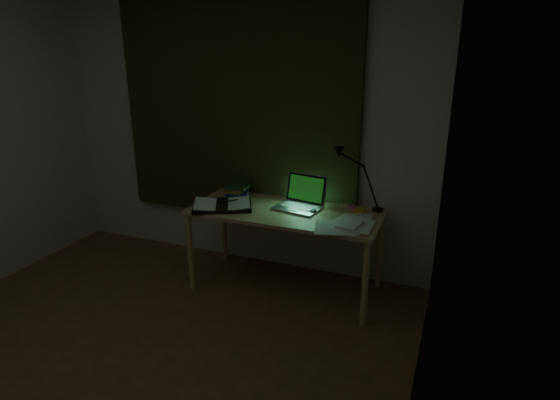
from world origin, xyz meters
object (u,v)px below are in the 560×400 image
(laptop, at_px, (297,194))
(desk_lamp, at_px, (380,181))
(open_textbook, at_px, (222,205))
(loose_papers, at_px, (343,223))
(desk, at_px, (285,250))
(book_stack, at_px, (237,190))

(laptop, bearing_deg, desk_lamp, 28.51)
(open_textbook, bearing_deg, laptop, -9.81)
(laptop, distance_m, loose_papers, 0.48)
(desk, distance_m, laptop, 0.49)
(book_stack, bearing_deg, open_textbook, -88.16)
(desk_lamp, bearing_deg, book_stack, -161.15)
(desk, xyz_separation_m, loose_papers, (0.50, -0.12, 0.36))
(laptop, distance_m, book_stack, 0.61)
(desk, bearing_deg, laptop, 39.05)
(open_textbook, xyz_separation_m, book_stack, (-0.01, 0.29, 0.04))
(laptop, bearing_deg, loose_papers, -13.16)
(open_textbook, bearing_deg, book_stack, 64.94)
(loose_papers, relative_size, desk_lamp, 0.72)
(open_textbook, relative_size, book_stack, 2.21)
(laptop, bearing_deg, book_stack, 179.18)
(desk, relative_size, desk_lamp, 3.11)
(loose_papers, bearing_deg, desk_lamp, 64.80)
(loose_papers, distance_m, desk_lamp, 0.49)
(laptop, relative_size, book_stack, 1.89)
(book_stack, height_order, loose_papers, book_stack)
(desk, height_order, loose_papers, loose_papers)
(open_textbook, relative_size, loose_papers, 1.32)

